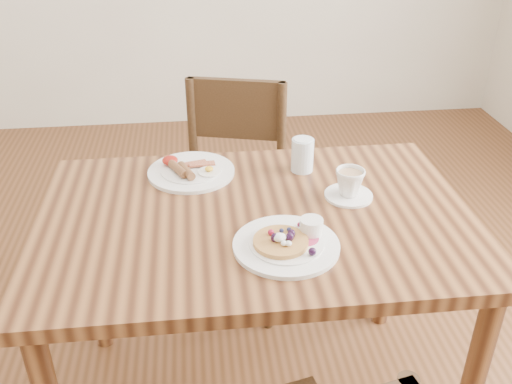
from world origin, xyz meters
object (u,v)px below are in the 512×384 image
at_px(chair_far, 232,185).
at_px(breakfast_plate, 190,171).
at_px(dining_table, 256,243).
at_px(pancake_plate, 288,242).
at_px(water_glass, 302,155).
at_px(teacup_saucer, 349,185).

bearing_deg(chair_far, breakfast_plate, 82.31).
height_order(dining_table, pancake_plate, pancake_plate).
distance_m(chair_far, water_glass, 0.53).
distance_m(dining_table, breakfast_plate, 0.33).
xyz_separation_m(teacup_saucer, water_glass, (-0.10, 0.18, 0.01)).
bearing_deg(dining_table, breakfast_plate, 124.44).
xyz_separation_m(dining_table, pancake_plate, (0.06, -0.16, 0.11)).
bearing_deg(chair_far, dining_table, 107.03).
distance_m(chair_far, pancake_plate, 0.84).
height_order(breakfast_plate, water_glass, water_glass).
relative_size(dining_table, pancake_plate, 4.44).
bearing_deg(breakfast_plate, teacup_saucer, -23.17).
distance_m(dining_table, teacup_saucer, 0.32).
xyz_separation_m(pancake_plate, teacup_saucer, (0.22, 0.23, 0.03)).
bearing_deg(teacup_saucer, breakfast_plate, 156.83).
distance_m(chair_far, breakfast_plate, 0.48).
height_order(chair_far, breakfast_plate, chair_far).
bearing_deg(breakfast_plate, pancake_plate, -60.42).
bearing_deg(dining_table, teacup_saucer, 13.01).
distance_m(dining_table, pancake_plate, 0.21).
xyz_separation_m(chair_far, teacup_saucer, (0.30, -0.57, 0.30)).
distance_m(dining_table, chair_far, 0.65).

